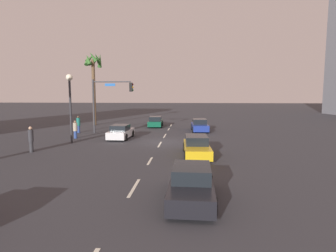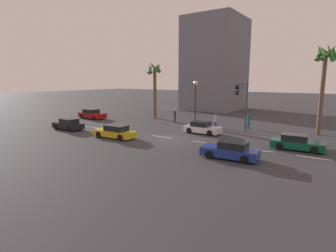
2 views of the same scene
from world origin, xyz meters
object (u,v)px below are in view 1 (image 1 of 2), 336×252
Objects in this scene: pedestrian_2 at (31,139)px; car_3 at (121,132)px; palm_tree_0 at (93,71)px; pedestrian_0 at (75,129)px; car_0 at (156,122)px; car_4 at (200,126)px; pedestrian_1 at (78,124)px; car_2 at (197,147)px; traffic_signal at (107,97)px; car_1 at (191,185)px; streetlamp at (70,95)px.

car_3 is at bearing -37.02° from pedestrian_2.
pedestrian_0 is at bearing -169.76° from palm_tree_0.
car_0 is 0.98× the size of car_4.
car_0 is 10.12m from car_3.
car_3 is 6.66m from pedestrian_1.
pedestrian_0 reaches higher than car_2.
pedestrian_1 is at bearing 129.46° from car_0.
pedestrian_1 is (-0.19, 3.24, -2.93)m from traffic_signal.
pedestrian_0 is 0.17× the size of palm_tree_0.
pedestrian_1 is (18.32, 12.13, 0.35)m from car_1.
pedestrian_1 is at bearing 33.50° from car_1.
car_2 is at bearing -133.95° from car_3.
car_2 is at bearing -143.16° from palm_tree_0.
car_2 is (-16.59, -4.87, 0.00)m from car_0.
car_3 is 0.71× the size of streetlamp.
traffic_signal is at bearing -10.92° from streetlamp.
traffic_signal is 3.11× the size of pedestrian_1.
car_4 is at bearing -62.74° from pedestrian_0.
car_2 is 2.58× the size of pedestrian_1.
palm_tree_0 reaches higher than car_4.
car_1 is 2.21× the size of pedestrian_2.
streetlamp is 3.12× the size of pedestrian_2.
car_0 is at bearing -23.08° from pedestrian_2.
streetlamp is 0.60× the size of palm_tree_0.
pedestrian_0 is (-0.19, 4.34, 0.27)m from car_3.
car_4 is 2.38× the size of pedestrian_1.
car_1 is at bearing -146.50° from pedestrian_1.
car_3 is at bearing 128.09° from car_4.
palm_tree_0 reaches higher than pedestrian_2.
car_0 is 2.52× the size of pedestrian_0.
traffic_signal is 5.36m from pedestrian_0.
car_0 is at bearing -50.54° from pedestrian_1.
car_2 is at bearing -2.92° from car_1.
car_4 is at bearing -51.91° from car_3.
car_3 is 4.36m from pedestrian_0.
pedestrian_0 is at bearing 36.79° from car_1.
streetlamp is at bearing -19.13° from pedestrian_2.
car_0 is 0.90× the size of car_2.
streetlamp reaches higher than car_2.
car_2 is 2.54× the size of pedestrian_2.
palm_tree_0 reaches higher than car_1.
streetlamp is 3.17× the size of pedestrian_1.
traffic_signal is at bearing 25.65° from car_1.
car_2 is 1.08× the size of car_4.
streetlamp is (-8.69, 11.23, 3.50)m from car_4.
pedestrian_2 is at bearing 142.98° from car_3.
pedestrian_0 is (2.52, 0.74, -3.24)m from streetlamp.
pedestrian_1 is (10.28, 12.54, 0.35)m from car_2.
traffic_signal is 0.59× the size of palm_tree_0.
car_3 is 14.42m from palm_tree_0.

